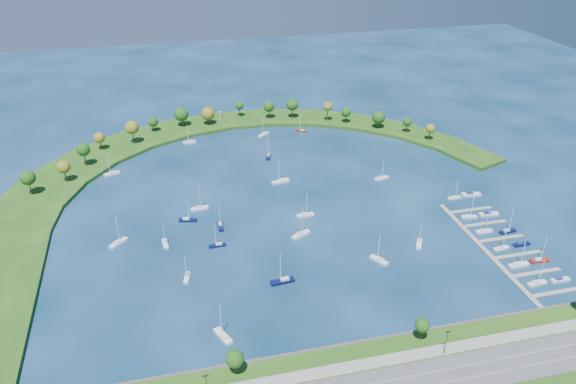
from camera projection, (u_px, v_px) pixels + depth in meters
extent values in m
plane|color=#07273F|center=(281.00, 205.00, 283.71)|extent=(700.00, 700.00, 0.00)
cube|color=#474442|center=(348.00, 345.00, 195.85)|extent=(420.00, 1.20, 1.80)
cube|color=gray|center=(358.00, 366.00, 186.53)|extent=(420.00, 5.00, 0.12)
cylinder|color=#382314|center=(235.00, 368.00, 182.04)|extent=(0.56, 0.56, 5.25)
sphere|color=#194B12|center=(235.00, 360.00, 180.22)|extent=(6.00, 6.00, 6.00)
cylinder|color=#382314|center=(421.00, 334.00, 195.58)|extent=(0.56, 0.56, 5.60)
sphere|color=#194B12|center=(422.00, 326.00, 193.74)|extent=(5.20, 5.20, 5.20)
cylinder|color=black|center=(446.00, 343.00, 188.75)|extent=(0.24, 0.24, 10.00)
cube|color=#1B4C14|center=(13.00, 227.00, 263.34)|extent=(43.73, 48.72, 2.00)
cube|color=#1B4C14|center=(39.00, 195.00, 290.39)|extent=(50.23, 54.30, 2.00)
cube|color=#1B4C14|center=(74.00, 170.00, 316.52)|extent=(54.07, 56.09, 2.00)
cube|color=#1B4C14|center=(114.00, 150.00, 340.24)|extent=(55.20, 54.07, 2.00)
cube|color=#1B4C14|center=(156.00, 135.00, 360.16)|extent=(53.65, 48.47, 2.00)
cube|color=#1B4C14|center=(200.00, 125.00, 375.14)|extent=(49.62, 39.75, 2.00)
cube|color=#1B4C14|center=(244.00, 119.00, 384.30)|extent=(44.32, 29.96, 2.00)
cube|color=#1B4C14|center=(289.00, 118.00, 387.12)|extent=(49.49, 38.05, 2.00)
cube|color=#1B4C14|center=(334.00, 120.00, 383.43)|extent=(51.13, 44.12, 2.00)
cube|color=#1B4C14|center=(378.00, 126.00, 373.45)|extent=(49.19, 47.96, 2.00)
cube|color=#1B4C14|center=(422.00, 137.00, 357.75)|extent=(43.90, 49.49, 2.00)
cube|color=#1B4C14|center=(464.00, 152.00, 337.25)|extent=(35.67, 48.74, 2.00)
cylinder|color=#382314|center=(30.00, 188.00, 286.79)|extent=(0.56, 0.56, 8.22)
sphere|color=#194B12|center=(28.00, 178.00, 284.09)|extent=(7.69, 7.69, 7.69)
cylinder|color=#382314|center=(65.00, 176.00, 299.60)|extent=(0.56, 0.56, 7.39)
sphere|color=brown|center=(64.00, 167.00, 297.17)|extent=(6.98, 6.98, 6.98)
cylinder|color=#382314|center=(85.00, 159.00, 316.55)|extent=(0.56, 0.56, 8.49)
sphere|color=#194B12|center=(83.00, 150.00, 313.80)|extent=(7.45, 7.45, 7.45)
cylinder|color=#382314|center=(100.00, 145.00, 336.39)|extent=(0.56, 0.56, 6.41)
sphere|color=brown|center=(99.00, 138.00, 334.22)|extent=(6.61, 6.61, 6.61)
cylinder|color=#382314|center=(133.00, 137.00, 343.97)|extent=(0.56, 0.56, 8.81)
sphere|color=brown|center=(132.00, 128.00, 341.07)|extent=(8.28, 8.28, 8.28)
cylinder|color=#382314|center=(154.00, 128.00, 361.97)|extent=(0.56, 0.56, 5.13)
sphere|color=#194B12|center=(153.00, 122.00, 360.14)|extent=(6.34, 6.34, 6.34)
cylinder|color=#382314|center=(182.00, 122.00, 369.38)|extent=(0.56, 0.56, 6.42)
sphere|color=#194B12|center=(181.00, 114.00, 366.96)|extent=(9.23, 9.23, 9.23)
cylinder|color=#382314|center=(208.00, 120.00, 372.24)|extent=(0.56, 0.56, 5.77)
sphere|color=brown|center=(208.00, 114.00, 370.02)|extent=(8.84, 8.84, 8.84)
cylinder|color=#382314|center=(240.00, 112.00, 384.77)|extent=(0.56, 0.56, 6.75)
sphere|color=#194B12|center=(239.00, 106.00, 382.62)|extent=(5.60, 5.60, 5.60)
cylinder|color=#382314|center=(269.00, 114.00, 381.77)|extent=(0.56, 0.56, 6.87)
sphere|color=#194B12|center=(269.00, 107.00, 379.43)|extent=(7.22, 7.22, 7.22)
cylinder|color=#382314|center=(292.00, 113.00, 382.04)|extent=(0.56, 0.56, 7.78)
sphere|color=#194B12|center=(292.00, 105.00, 379.45)|extent=(7.70, 7.70, 7.70)
cylinder|color=#382314|center=(327.00, 115.00, 376.84)|extent=(0.56, 0.56, 8.97)
sphere|color=brown|center=(328.00, 107.00, 374.11)|extent=(6.10, 6.10, 6.10)
cylinder|color=#382314|center=(346.00, 118.00, 374.82)|extent=(0.56, 0.56, 6.04)
sphere|color=#194B12|center=(346.00, 112.00, 372.77)|extent=(6.43, 6.43, 6.43)
cylinder|color=#382314|center=(378.00, 124.00, 366.66)|extent=(0.56, 0.56, 5.66)
sphere|color=#194B12|center=(379.00, 117.00, 364.50)|extent=(8.44, 8.44, 8.44)
cylinder|color=#382314|center=(407.00, 128.00, 359.95)|extent=(0.56, 0.56, 6.02)
sphere|color=#194B12|center=(407.00, 122.00, 357.97)|extent=(5.60, 5.60, 5.60)
cylinder|color=#382314|center=(429.00, 135.00, 349.01)|extent=(0.56, 0.56, 6.58)
sphere|color=brown|center=(430.00, 129.00, 346.89)|extent=(5.81, 5.81, 5.81)
cylinder|color=gray|center=(221.00, 115.00, 382.37)|extent=(2.20, 2.20, 4.36)
cylinder|color=gray|center=(220.00, 112.00, 381.25)|extent=(2.60, 2.60, 0.30)
cube|color=gray|center=(485.00, 250.00, 247.86)|extent=(2.20, 82.00, 0.40)
cube|color=gray|center=(558.00, 292.00, 222.24)|extent=(22.00, 2.00, 0.40)
cube|color=gray|center=(537.00, 272.00, 233.50)|extent=(22.00, 2.00, 0.40)
cylinder|color=#382314|center=(560.00, 268.00, 235.67)|extent=(0.36, 0.36, 1.60)
cube|color=gray|center=(518.00, 255.00, 244.76)|extent=(22.00, 2.00, 0.40)
cylinder|color=#382314|center=(540.00, 251.00, 246.92)|extent=(0.36, 0.36, 1.60)
cube|color=gray|center=(501.00, 238.00, 256.02)|extent=(22.00, 2.00, 0.40)
cylinder|color=#382314|center=(523.00, 235.00, 258.18)|extent=(0.36, 0.36, 1.60)
cube|color=gray|center=(486.00, 224.00, 267.28)|extent=(22.00, 2.00, 0.40)
cylinder|color=#382314|center=(506.00, 220.00, 269.44)|extent=(0.36, 0.36, 1.60)
cube|color=gray|center=(471.00, 210.00, 278.54)|extent=(22.00, 2.00, 0.40)
cylinder|color=#382314|center=(491.00, 207.00, 280.70)|extent=(0.36, 0.36, 1.60)
cube|color=#090F3E|center=(188.00, 220.00, 269.63)|extent=(8.83, 4.38, 1.02)
cube|color=silver|center=(186.00, 219.00, 269.22)|extent=(3.29, 2.34, 0.71)
cylinder|color=silver|center=(188.00, 209.00, 266.64)|extent=(0.32, 0.32, 11.48)
cube|color=#090F3E|center=(282.00, 281.00, 227.88)|extent=(10.17, 3.66, 1.20)
cube|color=silver|center=(285.00, 279.00, 227.68)|extent=(3.65, 2.25, 0.84)
cylinder|color=silver|center=(280.00, 267.00, 224.15)|extent=(0.32, 0.32, 13.45)
cube|color=white|center=(223.00, 336.00, 200.30)|extent=(6.04, 9.59, 1.12)
cube|color=silver|center=(224.00, 335.00, 199.19)|extent=(2.95, 3.71, 0.78)
cylinder|color=silver|center=(221.00, 320.00, 197.56)|extent=(0.32, 0.32, 12.57)
cube|color=white|center=(165.00, 244.00, 251.94)|extent=(2.73, 7.91, 0.93)
cube|color=silver|center=(165.00, 241.00, 252.21)|extent=(1.72, 2.82, 0.65)
cylinder|color=silver|center=(164.00, 234.00, 248.69)|extent=(0.32, 0.32, 10.50)
cube|color=#090F3E|center=(220.00, 226.00, 264.88)|extent=(2.41, 8.43, 1.01)
cube|color=silver|center=(220.00, 224.00, 265.19)|extent=(1.67, 2.96, 0.71)
cylinder|color=silver|center=(220.00, 216.00, 261.35)|extent=(0.32, 0.32, 11.37)
cube|color=maroon|center=(301.00, 131.00, 367.51)|extent=(7.41, 6.57, 0.93)
cube|color=silver|center=(302.00, 130.00, 366.84)|extent=(3.07, 2.89, 0.65)
cylinder|color=silver|center=(300.00, 123.00, 365.01)|extent=(0.32, 0.32, 10.49)
cube|color=white|center=(301.00, 235.00, 258.38)|extent=(9.62, 6.84, 1.14)
cube|color=silver|center=(300.00, 234.00, 257.36)|extent=(3.81, 3.21, 0.80)
cylinder|color=silver|center=(302.00, 221.00, 255.50)|extent=(0.32, 0.32, 12.82)
cube|color=white|center=(379.00, 260.00, 240.88)|extent=(6.36, 8.80, 1.05)
cube|color=silver|center=(381.00, 259.00, 239.89)|extent=(2.97, 3.50, 0.73)
cylinder|color=silver|center=(379.00, 247.00, 238.27)|extent=(0.32, 0.32, 11.76)
cube|color=white|center=(200.00, 208.00, 279.48)|extent=(8.98, 3.40, 1.05)
cube|color=silver|center=(198.00, 207.00, 278.79)|extent=(3.24, 2.04, 0.74)
cylinder|color=silver|center=(200.00, 197.00, 276.61)|extent=(0.32, 0.32, 11.83)
cube|color=white|center=(190.00, 142.00, 351.62)|extent=(7.93, 2.26, 0.95)
cube|color=silver|center=(191.00, 141.00, 351.40)|extent=(2.78, 1.57, 0.66)
cylinder|color=silver|center=(188.00, 134.00, 348.70)|extent=(0.32, 0.32, 10.68)
cube|color=white|center=(264.00, 134.00, 362.28)|extent=(8.39, 7.24, 1.04)
cube|color=silver|center=(265.00, 133.00, 362.45)|extent=(3.46, 3.21, 0.73)
cylinder|color=silver|center=(263.00, 126.00, 358.74)|extent=(0.32, 0.32, 11.76)
cube|color=white|center=(112.00, 174.00, 313.11)|extent=(8.90, 5.15, 1.03)
cube|color=silver|center=(113.00, 172.00, 313.11)|extent=(3.40, 2.59, 0.72)
cylinder|color=silver|center=(109.00, 164.00, 309.76)|extent=(0.32, 0.32, 11.59)
cube|color=white|center=(419.00, 244.00, 252.01)|extent=(5.86, 7.90, 0.94)
cube|color=silver|center=(419.00, 241.00, 252.29)|extent=(2.72, 3.15, 0.66)
cylinder|color=silver|center=(420.00, 234.00, 248.72)|extent=(0.32, 0.32, 10.61)
cube|color=white|center=(187.00, 277.00, 230.39)|extent=(3.65, 7.46, 0.86)
cube|color=silver|center=(187.00, 275.00, 230.67)|extent=(1.96, 2.78, 0.60)
cylinder|color=silver|center=(186.00, 268.00, 227.36)|extent=(0.32, 0.32, 9.70)
cube|color=#090F3E|center=(217.00, 246.00, 250.78)|extent=(7.72, 2.44, 0.92)
cube|color=silver|center=(219.00, 244.00, 250.59)|extent=(2.73, 1.60, 0.64)
cylinder|color=silver|center=(215.00, 235.00, 247.95)|extent=(0.32, 0.32, 10.31)
cube|color=white|center=(381.00, 178.00, 308.44)|extent=(8.42, 3.86, 0.98)
cube|color=silver|center=(380.00, 177.00, 307.74)|extent=(3.11, 2.13, 0.68)
cylinder|color=silver|center=(383.00, 168.00, 305.83)|extent=(0.32, 0.32, 10.98)
cube|color=#090F3E|center=(269.00, 157.00, 332.68)|extent=(4.96, 8.94, 1.03)
cube|color=silver|center=(269.00, 155.00, 333.01)|extent=(2.54, 3.39, 0.72)
cylinder|color=silver|center=(268.00, 147.00, 329.05)|extent=(0.32, 0.32, 11.63)
cube|color=white|center=(119.00, 243.00, 252.39)|extent=(8.55, 8.43, 1.13)
cube|color=silver|center=(117.00, 242.00, 251.24)|extent=(3.63, 3.61, 0.79)
cylinder|color=silver|center=(118.00, 229.00, 249.66)|extent=(0.32, 0.32, 12.66)
cube|color=white|center=(305.00, 215.00, 273.83)|extent=(8.64, 3.03, 1.02)
cube|color=silver|center=(304.00, 214.00, 273.18)|extent=(3.09, 1.89, 0.71)
cylinder|color=silver|center=(307.00, 204.00, 271.04)|extent=(0.32, 0.32, 11.44)
cube|color=white|center=(280.00, 182.00, 304.67)|extent=(10.11, 4.64, 1.17)
cube|color=silver|center=(282.00, 180.00, 304.56)|extent=(3.73, 2.56, 0.82)
cylinder|color=silver|center=(279.00, 170.00, 300.94)|extent=(0.32, 0.32, 13.18)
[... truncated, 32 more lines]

